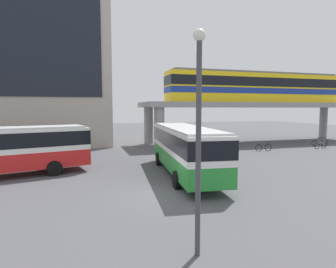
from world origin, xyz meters
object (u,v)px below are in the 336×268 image
train (256,87)px  bicycle_silver (320,145)px  bicycle_green (320,143)px  station_building (13,59)px  bicycle_brown (200,148)px  bus_main (185,145)px  bicycle_black (264,148)px

train → bicycle_silver: bearing=-60.2°
bicycle_green → bicycle_silver: size_ratio=0.94×
station_building → bicycle_brown: 24.99m
bus_main → bicycle_black: 13.85m
bicycle_black → bus_main: bearing=-146.8°
bicycle_brown → bicycle_black: size_ratio=0.95×
bicycle_green → bicycle_silver: same height
bus_main → bicycle_silver: bus_main is taller
bicycle_green → bicycle_silver: bearing=-132.8°
station_building → bicycle_silver: 37.28m
station_building → bicycle_brown: bearing=-31.6°
bicycle_green → bicycle_black: same height
bicycle_green → bicycle_brown: 15.04m
train → bicycle_black: 9.93m
bus_main → bicycle_brown: 10.82m
station_building → bicycle_silver: station_building is taller
bus_main → bicycle_brown: size_ratio=6.66×
bicycle_green → station_building: bearing=160.2°
bicycle_silver → bicycle_brown: 13.69m
bicycle_black → bicycle_green: bearing=9.1°
station_building → bicycle_brown: station_building is taller
bus_main → bicycle_brown: bus_main is taller
bus_main → bicycle_silver: (18.65, 7.29, -1.63)m
station_building → bus_main: 27.10m
bicycle_silver → bicycle_black: 7.15m
bicycle_brown → station_building: bearing=148.4°
train → bicycle_brown: train is taller
bicycle_green → bicycle_brown: size_ratio=1.00×
bicycle_brown → bicycle_black: bearing=-16.2°
bus_main → bicycle_silver: bearing=21.4°
bus_main → bicycle_green: bus_main is taller
bus_main → bicycle_black: (11.50, 7.54, -1.63)m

